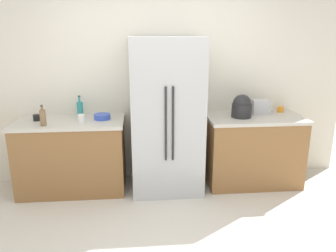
# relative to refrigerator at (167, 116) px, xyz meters

# --- Properties ---
(ground_plane) EXTENTS (10.10, 10.10, 0.00)m
(ground_plane) POSITION_rel_refrigerator_xyz_m (-0.10, -1.24, -0.93)
(ground_plane) COLOR beige
(kitchen_back_panel) EXTENTS (5.05, 0.10, 2.74)m
(kitchen_back_panel) POSITION_rel_refrigerator_xyz_m (-0.10, 0.43, 0.44)
(kitchen_back_panel) COLOR silver
(kitchen_back_panel) RESTS_ON ground_plane
(counter_left) EXTENTS (1.29, 0.67, 0.89)m
(counter_left) POSITION_rel_refrigerator_xyz_m (-1.16, 0.05, -0.49)
(counter_left) COLOR olive
(counter_left) RESTS_ON ground_plane
(counter_right) EXTENTS (1.20, 0.67, 0.89)m
(counter_right) POSITION_rel_refrigerator_xyz_m (1.12, 0.05, -0.49)
(counter_right) COLOR olive
(counter_right) RESTS_ON ground_plane
(refrigerator) EXTENTS (0.85, 0.74, 1.87)m
(refrigerator) POSITION_rel_refrigerator_xyz_m (0.00, 0.00, 0.00)
(refrigerator) COLOR #B7BABF
(refrigerator) RESTS_ON ground_plane
(toaster) EXTENTS (0.22, 0.14, 0.19)m
(toaster) POSITION_rel_refrigerator_xyz_m (1.23, 0.17, 0.05)
(toaster) COLOR silver
(toaster) RESTS_ON counter_right
(rice_cooker) EXTENTS (0.25, 0.25, 0.29)m
(rice_cooker) POSITION_rel_refrigerator_xyz_m (0.94, 0.03, 0.09)
(rice_cooker) COLOR #262628
(rice_cooker) RESTS_ON counter_right
(bottle_a) EXTENTS (0.08, 0.08, 0.27)m
(bottle_a) POSITION_rel_refrigerator_xyz_m (-1.06, 0.23, 0.06)
(bottle_a) COLOR teal
(bottle_a) RESTS_ON counter_left
(bottle_b) EXTENTS (0.07, 0.07, 0.24)m
(bottle_b) POSITION_rel_refrigerator_xyz_m (-1.41, -0.15, 0.06)
(bottle_b) COLOR brown
(bottle_b) RESTS_ON counter_left
(cup_a) EXTENTS (0.08, 0.08, 0.08)m
(cup_a) POSITION_rel_refrigerator_xyz_m (1.53, 0.24, -0.00)
(cup_a) COLOR orange
(cup_a) RESTS_ON counter_right
(cup_b) EXTENTS (0.08, 0.08, 0.10)m
(cup_b) POSITION_rel_refrigerator_xyz_m (-1.00, -0.07, 0.01)
(cup_b) COLOR white
(cup_b) RESTS_ON counter_left
(cup_c) EXTENTS (0.08, 0.08, 0.07)m
(cup_c) POSITION_rel_refrigerator_xyz_m (-1.55, 0.08, -0.00)
(cup_c) COLOR black
(cup_c) RESTS_ON counter_left
(bowl_a) EXTENTS (0.20, 0.20, 0.06)m
(bowl_a) POSITION_rel_refrigerator_xyz_m (-0.78, 0.08, -0.01)
(bowl_a) COLOR blue
(bowl_a) RESTS_ON counter_left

